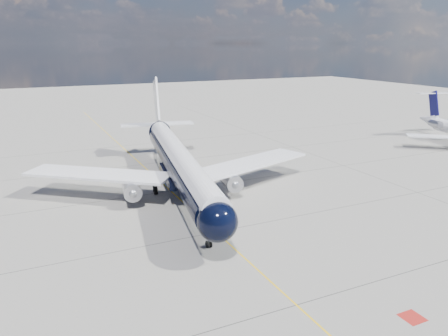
{
  "coord_description": "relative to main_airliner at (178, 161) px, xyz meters",
  "views": [
    {
      "loc": [
        -17.73,
        -29.18,
        19.44
      ],
      "look_at": [
        5.51,
        19.57,
        4.0
      ],
      "focal_mm": 35.0,
      "sensor_mm": 36.0,
      "label": 1
    }
  ],
  "objects": [
    {
      "name": "main_airliner",
      "position": [
        0.0,
        0.0,
        0.0
      ],
      "size": [
        39.12,
        48.12,
        13.96
      ],
      "rotation": [
        0.0,
        0.0,
        -0.18
      ],
      "color": "black",
      "rests_on": "ground"
    },
    {
      "name": "red_marking",
      "position": [
        5.86,
        -34.37,
        -4.33
      ],
      "size": [
        1.6,
        1.6,
        0.01
      ],
      "primitive_type": "cube",
      "color": "maroon",
      "rests_on": "ground"
    },
    {
      "name": "ground",
      "position": [
        -0.94,
        5.63,
        -4.33
      ],
      "size": [
        320.0,
        320.0,
        0.0
      ],
      "primitive_type": "plane",
      "color": "gray",
      "rests_on": "ground"
    },
    {
      "name": "taxiway_centerline",
      "position": [
        -0.94,
        0.63,
        -4.33
      ],
      "size": [
        0.16,
        160.0,
        0.01
      ],
      "primitive_type": "cube",
      "color": "yellow",
      "rests_on": "ground"
    }
  ]
}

